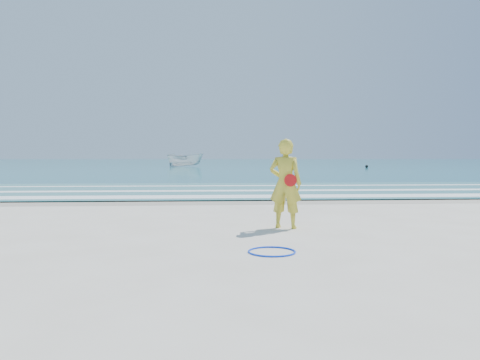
{
  "coord_description": "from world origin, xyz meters",
  "views": [
    {
      "loc": [
        -0.06,
        -7.07,
        1.58
      ],
      "look_at": [
        0.67,
        4.0,
        1.0
      ],
      "focal_mm": 35.0,
      "sensor_mm": 36.0,
      "label": 1
    }
  ],
  "objects": [
    {
      "name": "ground",
      "position": [
        0.0,
        0.0,
        0.0
      ],
      "size": [
        400.0,
        400.0,
        0.0
      ],
      "primitive_type": "plane",
      "color": "silver",
      "rests_on": "ground"
    },
    {
      "name": "wet_sand",
      "position": [
        0.0,
        9.0,
        0.0
      ],
      "size": [
        400.0,
        2.4,
        0.0
      ],
      "primitive_type": "cube",
      "color": "#B2A893",
      "rests_on": "ground"
    },
    {
      "name": "ocean",
      "position": [
        0.0,
        105.0,
        0.02
      ],
      "size": [
        400.0,
        190.0,
        0.04
      ],
      "primitive_type": "cube",
      "color": "#19727F",
      "rests_on": "ground"
    },
    {
      "name": "shallow",
      "position": [
        0.0,
        14.0,
        0.04
      ],
      "size": [
        400.0,
        10.0,
        0.01
      ],
      "primitive_type": "cube",
      "color": "#59B7AD",
      "rests_on": "ocean"
    },
    {
      "name": "foam_near",
      "position": [
        0.0,
        10.3,
        0.05
      ],
      "size": [
        400.0,
        1.4,
        0.01
      ],
      "primitive_type": "cube",
      "color": "white",
      "rests_on": "shallow"
    },
    {
      "name": "foam_mid",
      "position": [
        0.0,
        13.2,
        0.05
      ],
      "size": [
        400.0,
        0.9,
        0.01
      ],
      "primitive_type": "cube",
      "color": "white",
      "rests_on": "shallow"
    },
    {
      "name": "foam_far",
      "position": [
        0.0,
        16.5,
        0.05
      ],
      "size": [
        400.0,
        0.6,
        0.01
      ],
      "primitive_type": "cube",
      "color": "white",
      "rests_on": "shallow"
    },
    {
      "name": "hoop",
      "position": [
        0.95,
        0.44,
        0.01
      ],
      "size": [
        1.01,
        1.01,
        0.03
      ],
      "primitive_type": "torus",
      "rotation": [
        0.0,
        0.0,
        -0.36
      ],
      "color": "#0D40FB",
      "rests_on": "ground"
    },
    {
      "name": "boat",
      "position": [
        -3.38,
        57.97,
        1.02
      ],
      "size": [
        5.27,
        2.58,
        1.95
      ],
      "primitive_type": "imported",
      "rotation": [
        0.0,
        0.0,
        1.43
      ],
      "color": "silver",
      "rests_on": "ocean"
    },
    {
      "name": "buoy",
      "position": [
        19.57,
        50.1,
        0.23
      ],
      "size": [
        0.38,
        0.38,
        0.38
      ],
      "primitive_type": "sphere",
      "color": "black",
      "rests_on": "ocean"
    },
    {
      "name": "woman",
      "position": [
        1.59,
        2.97,
        0.97
      ],
      "size": [
        0.83,
        0.69,
        1.94
      ],
      "color": "gold",
      "rests_on": "ground"
    }
  ]
}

